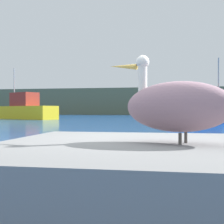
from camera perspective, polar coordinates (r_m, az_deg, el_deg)
The scene contains 6 objects.
ground_plane at distance 3.76m, azimuth 2.41°, elevation -14.15°, with size 260.00×260.00×0.00m, color #194C93.
hillside_backdrop at distance 70.79m, azimuth 9.68°, elevation 1.86°, with size 140.00×13.25×5.76m, color #5B664C.
pier_dock at distance 3.02m, azimuth 12.07°, elevation -11.67°, with size 3.49×2.74×0.63m, color gray.
pelican at distance 2.96m, azimuth 11.89°, elevation 1.16°, with size 1.28×0.82×0.86m.
fishing_boat_yellow at distance 34.47m, azimuth -15.60°, elevation 0.50°, with size 7.89×5.55×5.71m.
fishing_boat_blue at distance 27.54m, azimuth 16.50°, elevation 0.27°, with size 5.82×4.02×5.55m.
Camera 1 is at (0.49, -3.61, 0.94)m, focal length 49.28 mm.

